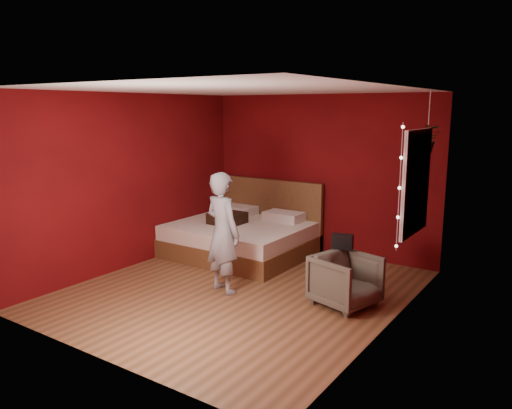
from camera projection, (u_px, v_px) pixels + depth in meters
name	position (u px, v px, depth m)	size (l,w,h in m)	color
floor	(240.00, 290.00, 6.62)	(4.50, 4.50, 0.00)	brown
room_walls	(239.00, 164.00, 6.30)	(4.04, 4.54, 2.62)	#660A0C
window	(416.00, 182.00, 5.99)	(0.05, 0.97, 1.27)	white
fairy_lights	(400.00, 188.00, 5.57)	(0.04, 0.04, 1.45)	silver
bed	(243.00, 236.00, 8.23)	(2.11, 1.79, 1.16)	brown
person	(223.00, 233.00, 6.44)	(0.58, 0.38, 1.58)	gray
armchair	(345.00, 280.00, 6.05)	(0.68, 0.70, 0.64)	#565144
handbag	(343.00, 241.00, 6.27)	(0.26, 0.13, 0.19)	black
throw_pillow	(227.00, 218.00, 8.12)	(0.50, 0.50, 0.18)	black
hanging_plant	(427.00, 139.00, 6.51)	(0.37, 0.33, 0.81)	silver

